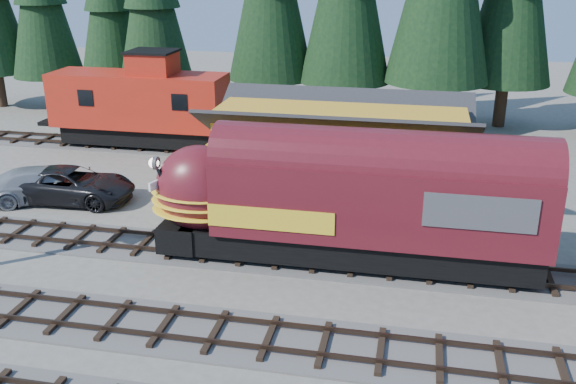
% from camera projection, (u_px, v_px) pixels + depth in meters
% --- Properties ---
extents(ground, '(120.00, 120.00, 0.00)m').
position_uv_depth(ground, '(298.00, 312.00, 22.50)').
color(ground, '#6B665B').
rests_on(ground, ground).
extents(track_spur, '(32.00, 3.20, 0.33)m').
position_uv_depth(track_spur, '(197.00, 149.00, 40.88)').
color(track_spur, '#4C4947').
rests_on(track_spur, ground).
extents(depot, '(12.80, 7.00, 5.30)m').
position_uv_depth(depot, '(339.00, 147.00, 31.10)').
color(depot, gold).
rests_on(depot, ground).
extents(locomotive, '(15.78, 3.14, 4.29)m').
position_uv_depth(locomotive, '(336.00, 206.00, 25.15)').
color(locomotive, black).
rests_on(locomotive, ground).
extents(caboose, '(11.11, 3.22, 5.78)m').
position_uv_depth(caboose, '(140.00, 104.00, 40.60)').
color(caboose, black).
rests_on(caboose, ground).
extents(pickup_truck_a, '(6.41, 3.20, 1.74)m').
position_uv_depth(pickup_truck_a, '(72.00, 185.00, 32.23)').
color(pickup_truck_a, black).
rests_on(pickup_truck_a, ground).
extents(pickup_truck_b, '(6.30, 4.88, 1.70)m').
position_uv_depth(pickup_truck_b, '(44.00, 184.00, 32.38)').
color(pickup_truck_b, '#A5A7AC').
rests_on(pickup_truck_b, ground).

